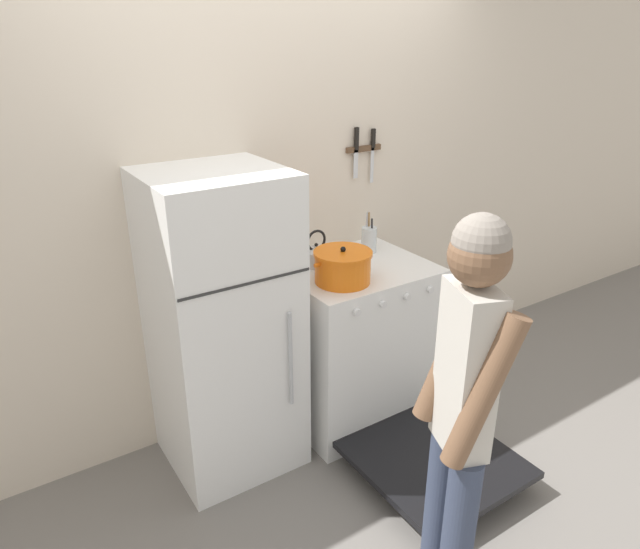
{
  "coord_description": "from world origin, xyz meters",
  "views": [
    {
      "loc": [
        -1.44,
        -2.65,
        2.11
      ],
      "look_at": [
        -0.03,
        -0.48,
        1.01
      ],
      "focal_mm": 32.0,
      "sensor_mm": 36.0,
      "label": 1
    }
  ],
  "objects_px": {
    "dutch_oven_pot": "(343,267)",
    "tea_kettle": "(317,255)",
    "utensil_jar": "(369,239)",
    "stove_range": "(357,344)",
    "person": "(461,413)",
    "refrigerator": "(223,326)"
  },
  "relations": [
    {
      "from": "dutch_oven_pot",
      "to": "tea_kettle",
      "type": "distance_m",
      "value": 0.27
    },
    {
      "from": "dutch_oven_pot",
      "to": "utensil_jar",
      "type": "height_order",
      "value": "utensil_jar"
    },
    {
      "from": "stove_range",
      "to": "person",
      "type": "relative_size",
      "value": 0.87
    },
    {
      "from": "refrigerator",
      "to": "utensil_jar",
      "type": "distance_m",
      "value": 1.02
    },
    {
      "from": "refrigerator",
      "to": "utensil_jar",
      "type": "bearing_deg",
      "value": 6.31
    },
    {
      "from": "person",
      "to": "stove_range",
      "type": "bearing_deg",
      "value": -0.62
    },
    {
      "from": "dutch_oven_pot",
      "to": "person",
      "type": "height_order",
      "value": "person"
    },
    {
      "from": "dutch_oven_pot",
      "to": "person",
      "type": "bearing_deg",
      "value": -104.98
    },
    {
      "from": "dutch_oven_pot",
      "to": "tea_kettle",
      "type": "xyz_separation_m",
      "value": [
        0.01,
        0.27,
        -0.02
      ]
    },
    {
      "from": "dutch_oven_pot",
      "to": "refrigerator",
      "type": "bearing_deg",
      "value": 164.65
    },
    {
      "from": "refrigerator",
      "to": "stove_range",
      "type": "height_order",
      "value": "refrigerator"
    },
    {
      "from": "stove_range",
      "to": "utensil_jar",
      "type": "height_order",
      "value": "utensil_jar"
    },
    {
      "from": "tea_kettle",
      "to": "person",
      "type": "xyz_separation_m",
      "value": [
        -0.31,
        -1.38,
        -0.06
      ]
    },
    {
      "from": "utensil_jar",
      "to": "stove_range",
      "type": "bearing_deg",
      "value": -138.1
    },
    {
      "from": "dutch_oven_pot",
      "to": "utensil_jar",
      "type": "distance_m",
      "value": 0.47
    },
    {
      "from": "stove_range",
      "to": "tea_kettle",
      "type": "height_order",
      "value": "tea_kettle"
    },
    {
      "from": "tea_kettle",
      "to": "refrigerator",
      "type": "bearing_deg",
      "value": -170.67
    },
    {
      "from": "refrigerator",
      "to": "utensil_jar",
      "type": "height_order",
      "value": "refrigerator"
    },
    {
      "from": "dutch_oven_pot",
      "to": "utensil_jar",
      "type": "bearing_deg",
      "value": 35.76
    },
    {
      "from": "stove_range",
      "to": "person",
      "type": "height_order",
      "value": "person"
    },
    {
      "from": "refrigerator",
      "to": "dutch_oven_pot",
      "type": "height_order",
      "value": "refrigerator"
    },
    {
      "from": "refrigerator",
      "to": "dutch_oven_pot",
      "type": "distance_m",
      "value": 0.67
    }
  ]
}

